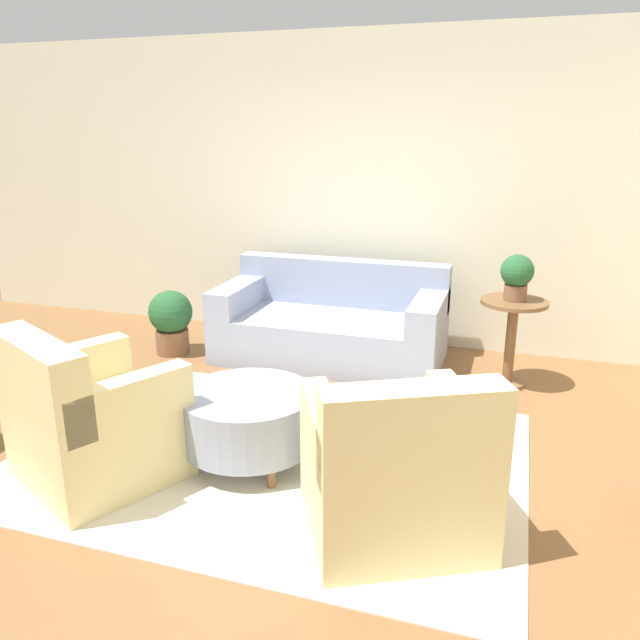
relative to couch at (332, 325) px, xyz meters
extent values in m
plane|color=brown|center=(0.15, -1.82, -0.30)|extent=(16.00, 16.00, 0.00)
cube|color=beige|center=(0.15, 0.67, 1.10)|extent=(8.87, 0.12, 2.80)
cube|color=beige|center=(0.15, -1.82, -0.30)|extent=(3.08, 2.19, 0.01)
cube|color=#8E99B2|center=(0.00, -0.06, -0.10)|extent=(1.95, 0.96, 0.41)
cube|color=#8E99B2|center=(0.00, 0.32, 0.32)|extent=(1.95, 0.20, 0.42)
cube|color=#8E99B2|center=(-0.85, -0.08, 0.22)|extent=(0.24, 0.92, 0.23)
cube|color=#8E99B2|center=(0.85, -0.08, 0.22)|extent=(0.24, 0.92, 0.23)
cube|color=brown|center=(0.00, -0.51, -0.27)|extent=(1.75, 0.05, 0.06)
cube|color=beige|center=(-0.72, -2.31, -0.07)|extent=(1.10, 1.08, 0.44)
cube|color=beige|center=(-0.85, -2.57, 0.38)|extent=(0.84, 0.56, 0.46)
cube|color=beige|center=(-0.40, -2.45, 0.28)|extent=(0.46, 0.73, 0.25)
cube|color=beige|center=(-1.02, -2.14, 0.28)|extent=(0.46, 0.73, 0.25)
cube|color=brown|center=(-0.56, -1.99, -0.26)|extent=(0.69, 0.38, 0.06)
cube|color=beige|center=(1.02, -2.31, -0.07)|extent=(1.10, 1.08, 0.44)
cube|color=beige|center=(1.15, -2.57, 0.38)|extent=(0.84, 0.56, 0.46)
cube|color=beige|center=(1.32, -2.14, 0.28)|extent=(0.46, 0.73, 0.25)
cube|color=beige|center=(0.70, -2.45, 0.28)|extent=(0.46, 0.73, 0.25)
cube|color=brown|center=(0.86, -1.99, -0.26)|extent=(0.69, 0.38, 0.06)
cylinder|color=#8E99B2|center=(0.05, -1.90, -0.01)|extent=(0.81, 0.81, 0.33)
cylinder|color=brown|center=(-0.20, -2.14, -0.23)|extent=(0.05, 0.05, 0.12)
cylinder|color=brown|center=(0.29, -2.14, -0.23)|extent=(0.05, 0.05, 0.12)
cylinder|color=brown|center=(-0.20, -1.66, -0.23)|extent=(0.05, 0.05, 0.12)
cylinder|color=brown|center=(0.29, -1.66, -0.23)|extent=(0.05, 0.05, 0.12)
cylinder|color=brown|center=(1.52, -0.17, 0.39)|extent=(0.51, 0.51, 0.03)
cylinder|color=brown|center=(1.52, -0.17, 0.04)|extent=(0.08, 0.08, 0.67)
cylinder|color=brown|center=(1.52, -0.17, -0.29)|extent=(0.28, 0.28, 0.03)
cylinder|color=brown|center=(1.52, -0.17, 0.46)|extent=(0.17, 0.17, 0.12)
sphere|color=#23562D|center=(1.52, -0.17, 0.63)|extent=(0.25, 0.25, 0.25)
cylinder|color=brown|center=(-1.42, -0.33, -0.19)|extent=(0.30, 0.30, 0.22)
sphere|color=#23562D|center=(-1.42, -0.33, 0.09)|extent=(0.39, 0.39, 0.39)
camera|label=1|loc=(1.51, -5.03, 1.67)|focal=35.00mm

